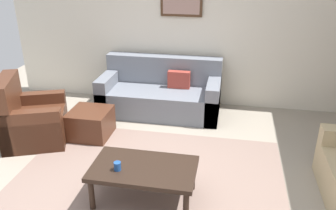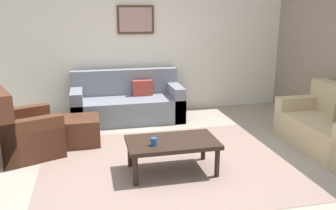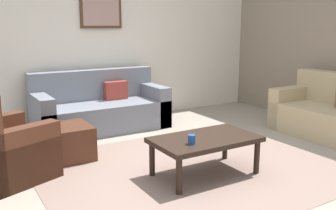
% 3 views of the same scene
% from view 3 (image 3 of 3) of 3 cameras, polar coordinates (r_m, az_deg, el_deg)
% --- Properties ---
extents(ground_plane, '(8.00, 8.00, 0.00)m').
position_cam_3_polar(ground_plane, '(4.15, 3.43, -9.76)').
color(ground_plane, gray).
extents(rear_partition, '(6.00, 0.12, 2.80)m').
position_cam_3_polar(rear_partition, '(6.17, -10.43, 10.57)').
color(rear_partition, silver).
rests_on(rear_partition, ground_plane).
extents(area_rug, '(3.16, 2.59, 0.01)m').
position_cam_3_polar(area_rug, '(4.15, 3.43, -9.71)').
color(area_rug, '#826A60').
rests_on(area_rug, ground_plane).
extents(couch_main, '(1.94, 0.90, 0.88)m').
position_cam_3_polar(couch_main, '(5.75, -10.56, -0.63)').
color(couch_main, slate).
rests_on(couch_main, ground_plane).
extents(couch_loveseat, '(0.85, 1.57, 0.88)m').
position_cam_3_polar(couch_loveseat, '(5.76, 24.29, -1.46)').
color(couch_loveseat, tan).
rests_on(couch_loveseat, ground_plane).
extents(ottoman, '(0.56, 0.56, 0.40)m').
position_cam_3_polar(ottoman, '(4.54, -15.38, -5.57)').
color(ottoman, '#4C2819').
rests_on(ottoman, ground_plane).
extents(coffee_table, '(1.10, 0.64, 0.41)m').
position_cam_3_polar(coffee_table, '(3.90, 5.73, -5.68)').
color(coffee_table, black).
rests_on(coffee_table, ground_plane).
extents(cup, '(0.07, 0.07, 0.09)m').
position_cam_3_polar(cup, '(3.65, 3.66, -5.29)').
color(cup, '#1E478C').
rests_on(cup, coffee_table).
extents(framed_artwork, '(0.68, 0.04, 0.51)m').
position_cam_3_polar(framed_artwork, '(6.09, -10.23, 13.94)').
color(framed_artwork, '#472D1C').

